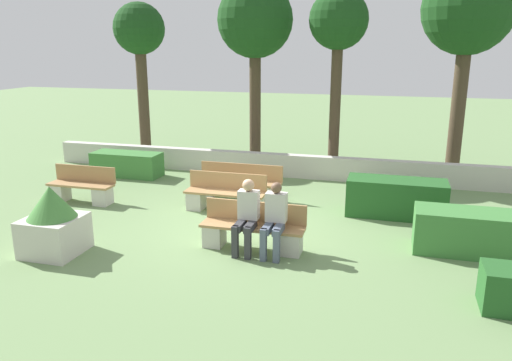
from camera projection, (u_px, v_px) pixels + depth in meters
ground_plane at (242, 227)px, 10.58m from camera, size 60.00×60.00×0.00m
perimeter_wall at (286, 165)px, 14.56m from camera, size 14.92×0.30×0.66m
bench_front at (253, 231)px, 9.36m from camera, size 1.97×0.48×0.87m
bench_left_side at (239, 186)px, 12.39m from camera, size 2.12×0.48×0.87m
bench_right_side at (225, 197)px, 11.51m from camera, size 1.88×0.48×0.87m
bench_back at (82, 189)px, 12.17m from camera, size 1.65×0.48×0.87m
person_seated_man at (275, 216)px, 9.01m from camera, size 0.38×0.63×1.34m
person_seated_woman at (247, 212)px, 9.14m from camera, size 0.38×0.63×1.36m
hedge_block_near_left at (474, 233)px, 9.15m from camera, size 2.12×0.84×0.80m
hedge_block_near_right at (127, 164)px, 14.64m from camera, size 2.03×0.77×0.69m
hedge_block_mid_left at (396, 198)px, 11.16m from camera, size 2.16×0.84×0.84m
planter_corner_left at (53, 222)px, 9.10m from camera, size 0.98×0.98×1.28m
tree_leftmost at (140, 36)px, 16.17m from camera, size 1.66×1.66×5.08m
tree_center_left at (255, 23)px, 15.03m from camera, size 2.29×2.29×5.62m
tree_center_right at (338, 26)px, 14.16m from camera, size 1.69×1.69×5.27m
tree_rightmost at (468, 12)px, 13.74m from camera, size 2.54×2.54×5.98m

